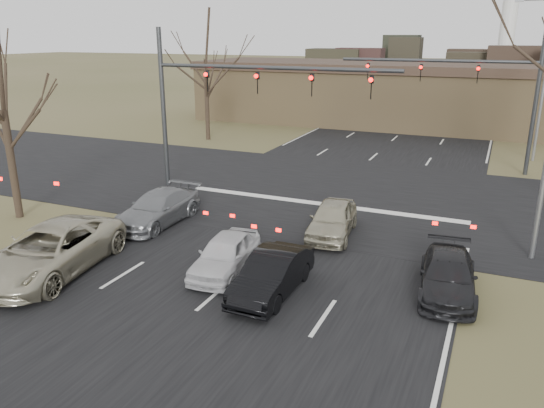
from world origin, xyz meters
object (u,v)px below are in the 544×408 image
Objects in this scene: car_silver_suv at (51,250)px; car_black_hatch at (272,274)px; mast_arm_near at (219,91)px; streetlight_right_far at (543,70)px; car_white_sedan at (225,254)px; car_silver_ahead at (332,219)px; building at (436,95)px; car_grey_ahead at (158,208)px; car_charcoal_sedan at (448,275)px; mast_arm_far at (483,83)px.

car_silver_suv reaches higher than car_black_hatch.
mast_arm_near reaches higher than car_black_hatch.
car_white_sedan is (-9.82, -22.37, -4.94)m from streetlight_right_far.
car_silver_ahead is at bearing 58.21° from car_white_sedan.
building is 31.20m from car_grey_ahead.
car_charcoal_sedan is 5.79m from car_silver_ahead.
building is 3.50× the size of mast_arm_near.
car_white_sedan is 7.14m from car_charcoal_sedan.
car_charcoal_sedan is at bearing -88.93° from mast_arm_far.
building is 9.14× the size of car_grey_ahead.
car_black_hatch is (7.36, 1.58, -0.15)m from car_silver_suv.
car_silver_ahead is at bearing -107.94° from mast_arm_far.
mast_arm_near is 2.61× the size of car_grey_ahead.
streetlight_right_far is at bearing 51.89° from mast_arm_far.
streetlight_right_far is (7.32, -11.00, 2.92)m from building.
car_silver_suv is at bearing -167.82° from car_black_hatch.
car_silver_ahead reaches higher than car_black_hatch.
car_silver_ahead is at bearing 87.97° from car_black_hatch.
building is at bearing 91.79° from car_charcoal_sedan.
car_black_hatch is 0.97× the size of car_charcoal_sedan.
car_black_hatch is (2.06, -0.80, 0.01)m from car_white_sedan.
car_silver_ahead is at bearing 12.63° from car_grey_ahead.
mast_arm_far is at bearing -74.42° from building.
car_grey_ahead is (-11.58, -15.24, -4.34)m from mast_arm_far.
mast_arm_near is 2.10× the size of car_silver_suv.
streetlight_right_far is 2.48× the size of car_silver_ahead.
car_black_hatch is at bearing -90.74° from building.
building reaches higher than car_silver_suv.
car_silver_ahead is (-4.74, 3.32, 0.09)m from car_charcoal_sedan.
streetlight_right_far is (3.14, 4.00, 0.57)m from mast_arm_far.
building is 28.73m from car_silver_ahead.
car_silver_suv is (-0.57, -10.74, -4.27)m from mast_arm_near.
car_charcoal_sedan is at bearing 23.89° from car_black_hatch.
mast_arm_far is 2.81× the size of car_black_hatch.
car_silver_suv reaches higher than car_white_sedan.
car_charcoal_sedan is at bearing -97.66° from streetlight_right_far.
car_black_hatch is at bearing -27.32° from car_white_sedan.
car_white_sedan is at bearing -32.36° from car_grey_ahead.
car_white_sedan reaches higher than car_charcoal_sedan.
car_grey_ahead is (0.40, 5.50, -0.13)m from car_silver_suv.
car_silver_suv is 1.43× the size of car_silver_ahead.
building is 34.23m from car_black_hatch.
mast_arm_near is 2.97× the size of car_charcoal_sedan.
mast_arm_far is 1.93× the size of car_silver_suv.
mast_arm_near is 11.57m from car_silver_suv.
car_grey_ahead is (-11.90, 1.74, 0.08)m from car_charcoal_sedan.
mast_arm_far is at bearing 76.51° from car_black_hatch.
streetlight_right_far is 2.65× the size of car_white_sedan.
car_silver_ahead reaches higher than car_grey_ahead.
car_white_sedan is at bearing -94.28° from building.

